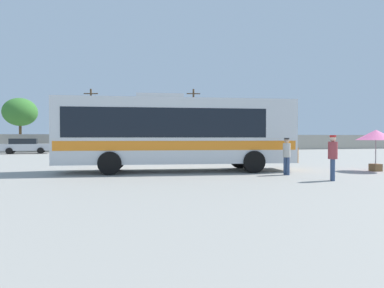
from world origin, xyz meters
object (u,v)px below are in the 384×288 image
at_px(vendor_umbrella_near_gate_pink, 376,136).
at_px(parked_car_second_red, 92,146).
at_px(coach_bus_silver_orange, 175,131).
at_px(attendant_by_bus_door, 287,154).
at_px(utility_pole_far, 193,118).
at_px(roadside_tree_right, 262,126).
at_px(roadside_tree_left, 20,112).
at_px(parked_car_third_grey, 146,145).
at_px(passenger_waiting_on_apron, 333,155).
at_px(parked_car_leftmost_silver, 25,146).
at_px(utility_pole_near, 91,118).
at_px(roadside_tree_midright, 207,122).
at_px(roadside_tree_midleft, 101,115).

distance_m(vendor_umbrella_near_gate_pink, parked_car_second_red, 27.67).
bearing_deg(coach_bus_silver_orange, attendant_by_bus_door, -32.70).
bearing_deg(utility_pole_far, roadside_tree_right, 17.18).
xyz_separation_m(parked_car_second_red, roadside_tree_left, (-8.75, 8.47, 4.06)).
bearing_deg(roadside_tree_right, parked_car_third_grey, -155.00).
relative_size(coach_bus_silver_orange, parked_car_third_grey, 2.51).
distance_m(passenger_waiting_on_apron, parked_car_leftmost_silver, 31.06).
relative_size(parked_car_leftmost_silver, roadside_tree_right, 0.97).
distance_m(coach_bus_silver_orange, vendor_umbrella_near_gate_pink, 9.90).
bearing_deg(parked_car_third_grey, coach_bus_silver_orange, -94.07).
height_order(coach_bus_silver_orange, parked_car_leftmost_silver, coach_bus_silver_orange).
bearing_deg(parked_car_second_red, vendor_umbrella_near_gate_pink, -59.86).
distance_m(parked_car_leftmost_silver, utility_pole_near, 9.69).
height_order(vendor_umbrella_near_gate_pink, utility_pole_far, utility_pole_far).
bearing_deg(vendor_umbrella_near_gate_pink, parked_car_leftmost_silver, 130.26).
bearing_deg(utility_pole_near, vendor_umbrella_near_gate_pink, -65.30).
relative_size(passenger_waiting_on_apron, parked_car_third_grey, 0.38).
height_order(parked_car_leftmost_silver, roadside_tree_midright, roadside_tree_midright).
distance_m(roadside_tree_midleft, roadside_tree_right, 23.88).
bearing_deg(utility_pole_far, parked_car_leftmost_silver, -165.20).
distance_m(parked_car_leftmost_silver, roadside_tree_midleft, 12.45).
height_order(passenger_waiting_on_apron, vendor_umbrella_near_gate_pink, vendor_umbrella_near_gate_pink).
relative_size(attendant_by_bus_door, passenger_waiting_on_apron, 0.94).
height_order(coach_bus_silver_orange, attendant_by_bus_door, coach_bus_silver_orange).
bearing_deg(coach_bus_silver_orange, parked_car_second_red, 101.45).
xyz_separation_m(attendant_by_bus_door, parked_car_third_grey, (-2.91, 24.41, -0.16)).
relative_size(utility_pole_far, roadside_tree_left, 1.23).
bearing_deg(parked_car_leftmost_silver, roadside_tree_midright, 13.66).
relative_size(utility_pole_near, roadside_tree_left, 1.19).
distance_m(coach_bus_silver_orange, parked_car_third_grey, 21.65).
bearing_deg(roadside_tree_right, coach_bus_silver_orange, -124.00).
bearing_deg(roadside_tree_left, roadside_tree_midright, -7.48).
bearing_deg(roadside_tree_right, utility_pole_far, -162.82).
bearing_deg(roadside_tree_midleft, roadside_tree_midright, -16.05).
relative_size(passenger_waiting_on_apron, roadside_tree_midright, 0.34).
xyz_separation_m(passenger_waiting_on_apron, utility_pole_near, (-9.64, 33.24, 3.09)).
height_order(coach_bus_silver_orange, roadside_tree_right, roadside_tree_right).
height_order(passenger_waiting_on_apron, roadside_tree_left, roadside_tree_left).
distance_m(passenger_waiting_on_apron, parked_car_second_red, 28.05).
bearing_deg(coach_bus_silver_orange, parked_car_leftmost_silver, 116.76).
distance_m(parked_car_leftmost_silver, parked_car_second_red, 6.56).
height_order(coach_bus_silver_orange, parked_car_third_grey, coach_bus_silver_orange).
relative_size(passenger_waiting_on_apron, parked_car_leftmost_silver, 0.37).
relative_size(vendor_umbrella_near_gate_pink, parked_car_third_grey, 0.44).
xyz_separation_m(parked_car_third_grey, utility_pole_far, (6.97, 5.14, 3.45)).
height_order(parked_car_leftmost_silver, parked_car_second_red, parked_car_leftmost_silver).
height_order(utility_pole_near, roadside_tree_midright, utility_pole_near).
relative_size(coach_bus_silver_orange, utility_pole_far, 1.43).
bearing_deg(utility_pole_far, roadside_tree_left, 171.76).
height_order(passenger_waiting_on_apron, parked_car_leftmost_silver, passenger_waiting_on_apron).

